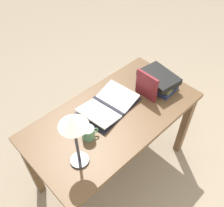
# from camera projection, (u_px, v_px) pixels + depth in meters

# --- Properties ---
(ground_plane) EXTENTS (12.00, 12.00, 0.00)m
(ground_plane) POSITION_uv_depth(u_px,v_px,m) (113.00, 167.00, 2.41)
(ground_plane) COLOR gray
(reading_desk) EXTENTS (1.34, 0.69, 0.78)m
(reading_desk) POSITION_uv_depth(u_px,v_px,m) (114.00, 124.00, 1.93)
(reading_desk) COLOR brown
(reading_desk) RESTS_ON ground_plane
(open_book) EXTENTS (0.49, 0.35, 0.05)m
(open_book) POSITION_uv_depth(u_px,v_px,m) (108.00, 105.00, 1.89)
(open_book) COLOR black
(open_book) RESTS_ON reading_desk
(book_stack_tall) EXTENTS (0.25, 0.33, 0.13)m
(book_stack_tall) POSITION_uv_depth(u_px,v_px,m) (158.00, 80.00, 2.01)
(book_stack_tall) COLOR #1E284C
(book_stack_tall) RESTS_ON reading_desk
(book_standing_upright) EXTENTS (0.02, 0.20, 0.22)m
(book_standing_upright) POSITION_uv_depth(u_px,v_px,m) (147.00, 86.00, 1.90)
(book_standing_upright) COLOR maroon
(book_standing_upright) RESTS_ON reading_desk
(reading_lamp) EXTENTS (0.17, 0.17, 0.44)m
(reading_lamp) POSITION_uv_depth(u_px,v_px,m) (74.00, 126.00, 1.32)
(reading_lamp) COLOR #2D2D33
(reading_lamp) RESTS_ON reading_desk
(coffee_mug) EXTENTS (0.12, 0.09, 0.10)m
(coffee_mug) POSITION_uv_depth(u_px,v_px,m) (88.00, 133.00, 1.67)
(coffee_mug) COLOR #4C7F5B
(coffee_mug) RESTS_ON reading_desk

